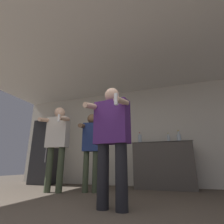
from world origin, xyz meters
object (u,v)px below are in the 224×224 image
at_px(bottle_short_whiskey, 169,139).
at_px(person_spectator_back, 91,143).
at_px(bottle_brown_liquor, 179,138).
at_px(refrigerator, 48,152).
at_px(bottle_amber_bourbon, 140,139).
at_px(person_man_side, 57,139).
at_px(person_woman_foreground, 112,136).

xyz_separation_m(bottle_short_whiskey, person_spectator_back, (-1.49, -1.00, -0.16)).
relative_size(bottle_brown_liquor, person_spectator_back, 0.18).
xyz_separation_m(refrigerator, bottle_amber_bourbon, (2.70, -0.02, 0.24)).
bearing_deg(person_man_side, bottle_amber_bourbon, 39.05).
xyz_separation_m(person_man_side, person_spectator_back, (0.68, 0.22, -0.09)).
height_order(bottle_amber_bourbon, person_spectator_back, person_spectator_back).
height_order(bottle_amber_bourbon, person_woman_foreground, person_woman_foreground).
bearing_deg(person_spectator_back, bottle_brown_liquor, 30.15).
distance_m(bottle_short_whiskey, person_spectator_back, 1.80).
distance_m(bottle_amber_bourbon, bottle_brown_liquor, 0.90).
xyz_separation_m(bottle_short_whiskey, bottle_amber_bourbon, (-0.67, 0.00, 0.02)).
xyz_separation_m(refrigerator, person_woman_foreground, (2.71, -2.15, -0.02)).
distance_m(refrigerator, bottle_short_whiskey, 3.37).
height_order(bottle_short_whiskey, person_woman_foreground, person_woman_foreground).
bearing_deg(bottle_brown_liquor, bottle_short_whiskey, 180.00).
bearing_deg(bottle_brown_liquor, bottle_amber_bourbon, 180.00).
height_order(bottle_short_whiskey, bottle_amber_bourbon, bottle_amber_bourbon).
height_order(bottle_brown_liquor, person_man_side, person_man_side).
bearing_deg(bottle_amber_bourbon, person_woman_foreground, -89.63).
bearing_deg(refrigerator, person_man_side, -45.87).
bearing_deg(person_woman_foreground, person_man_side, 148.72).
distance_m(bottle_short_whiskey, bottle_amber_bourbon, 0.67).
bearing_deg(person_woman_foreground, bottle_amber_bourbon, 90.37).
height_order(bottle_brown_liquor, person_woman_foreground, person_woman_foreground).
bearing_deg(person_man_side, bottle_short_whiskey, 29.29).
bearing_deg(bottle_brown_liquor, person_spectator_back, -149.85).
distance_m(bottle_brown_liquor, person_man_side, 2.69).
bearing_deg(person_woman_foreground, bottle_short_whiskey, 72.95).
xyz_separation_m(refrigerator, person_spectator_back, (1.87, -1.02, 0.06)).
xyz_separation_m(refrigerator, bottle_brown_liquor, (3.59, -0.02, 0.22)).
height_order(bottle_short_whiskey, person_man_side, person_man_side).
height_order(bottle_amber_bourbon, bottle_brown_liquor, bottle_amber_bourbon).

